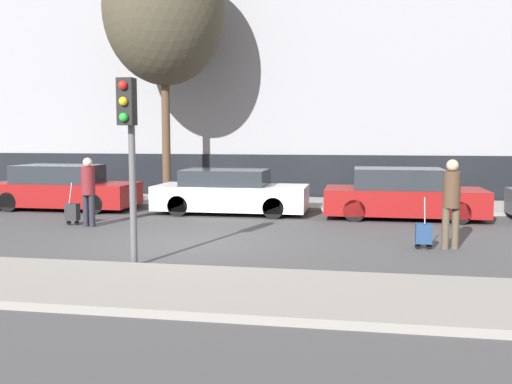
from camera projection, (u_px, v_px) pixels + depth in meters
ground_plane at (192, 243)px, 12.30m from camera, size 80.00×80.00×0.00m
sidewalk_near at (121, 285)px, 8.62m from camera, size 28.00×2.50×0.12m
sidewalk_far at (252, 203)px, 19.15m from camera, size 28.00×3.00×0.12m
building_facade at (270, 40)px, 22.32m from camera, size 28.00×3.35×12.05m
parked_car_0 at (63, 189)px, 17.78m from camera, size 4.49×1.81×1.39m
parked_car_1 at (230, 193)px, 16.85m from camera, size 4.45×1.86×1.31m
parked_car_2 at (402, 195)px, 15.87m from camera, size 4.34×1.88×1.40m
pedestrian_left at (88, 187)px, 14.43m from camera, size 0.34×0.34×1.75m
trolley_left at (72, 212)px, 14.73m from camera, size 0.34×0.29×1.10m
pedestrian_right at (451, 198)px, 11.56m from camera, size 0.35×0.34×1.83m
trolley_right at (424, 234)px, 11.61m from camera, size 0.34×0.29×1.07m
traffic_light at (129, 133)px, 9.82m from camera, size 0.28×0.47×3.29m
parked_bicycle at (381, 193)px, 18.09m from camera, size 1.77×0.06×0.96m
bare_tree_near_crossing at (164, 10)px, 18.77m from camera, size 4.02×4.02×8.77m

